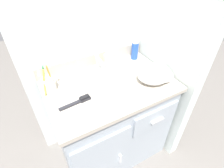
% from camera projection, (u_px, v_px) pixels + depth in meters
% --- Properties ---
extents(ground_plane, '(6.00, 6.00, 0.00)m').
position_uv_depth(ground_plane, '(111.00, 147.00, 1.63)').
color(ground_plane, slate).
extents(wall_back, '(1.02, 0.08, 2.20)m').
position_uv_depth(wall_back, '(86.00, 17.00, 1.16)').
color(wall_back, silver).
rests_on(wall_back, ground_plane).
extents(wall_right, '(0.08, 0.64, 2.20)m').
position_uv_depth(wall_right, '(174.00, 20.00, 1.12)').
color(wall_right, silver).
rests_on(wall_right, ground_plane).
extents(vanity, '(0.84, 0.57, 0.76)m').
position_uv_depth(vanity, '(110.00, 120.00, 1.38)').
color(vanity, '#9EA8B2').
rests_on(vanity, ground_plane).
extents(backsplash, '(0.84, 0.02, 0.09)m').
position_uv_depth(backsplash, '(93.00, 60.00, 1.31)').
color(backsplash, '#B2A899').
rests_on(backsplash, vanity).
extents(sink_faucet, '(0.09, 0.09, 0.14)m').
position_uv_depth(sink_faucet, '(98.00, 65.00, 1.25)').
color(sink_faucet, silver).
rests_on(sink_faucet, vanity).
extents(toothbrush_cup, '(0.08, 0.10, 0.20)m').
position_uv_depth(toothbrush_cup, '(49.00, 84.00, 1.07)').
color(toothbrush_cup, white).
rests_on(toothbrush_cup, vanity).
extents(soap_dispenser, '(0.06, 0.07, 0.14)m').
position_uv_depth(soap_dispenser, '(109.00, 60.00, 1.28)').
color(soap_dispenser, beige).
rests_on(soap_dispenser, vanity).
extents(shaving_cream_can, '(0.05, 0.05, 0.16)m').
position_uv_depth(shaving_cream_can, '(135.00, 50.00, 1.36)').
color(shaving_cream_can, '#234CB2').
rests_on(shaving_cream_can, vanity).
extents(hairbrush, '(0.20, 0.04, 0.03)m').
position_uv_depth(hairbrush, '(79.00, 101.00, 1.02)').
color(hairbrush, '#232328').
rests_on(hairbrush, vanity).
extents(hand_towel, '(0.24, 0.20, 0.11)m').
position_uv_depth(hand_towel, '(156.00, 74.00, 1.16)').
color(hand_towel, white).
rests_on(hand_towel, vanity).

